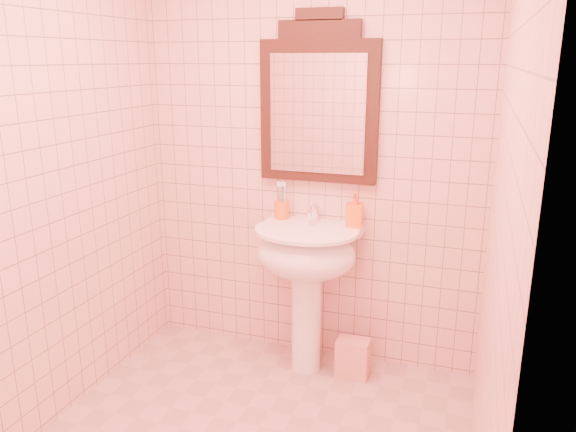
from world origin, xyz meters
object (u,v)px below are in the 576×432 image
(mirror, at_px, (318,104))
(toothbrush_cup, at_px, (282,210))
(soap_dispenser, at_px, (355,209))
(towel, at_px, (353,358))
(pedestal_sink, at_px, (306,263))

(mirror, bearing_deg, toothbrush_cup, -165.63)
(soap_dispenser, height_order, towel, soap_dispenser)
(toothbrush_cup, bearing_deg, soap_dispenser, -1.90)
(pedestal_sink, bearing_deg, mirror, 90.00)
(pedestal_sink, bearing_deg, toothbrush_cup, 142.95)
(pedestal_sink, relative_size, mirror, 0.93)
(pedestal_sink, xyz_separation_m, toothbrush_cup, (-0.20, 0.15, 0.26))
(pedestal_sink, relative_size, soap_dispenser, 4.42)
(mirror, xyz_separation_m, towel, (0.28, -0.19, -1.41))
(soap_dispenser, relative_size, towel, 0.87)
(toothbrush_cup, xyz_separation_m, soap_dispenser, (0.43, -0.01, 0.04))
(mirror, relative_size, toothbrush_cup, 4.80)
(towel, bearing_deg, toothbrush_cup, 164.13)
(mirror, bearing_deg, soap_dispenser, -15.50)
(toothbrush_cup, bearing_deg, pedestal_sink, -37.05)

